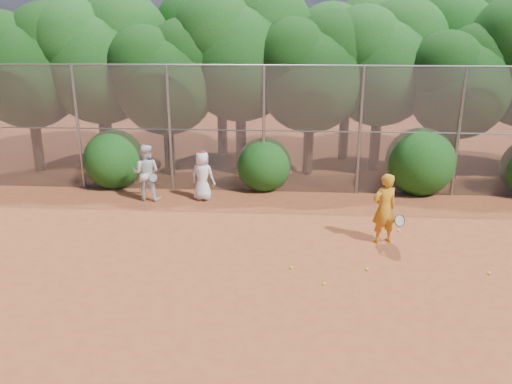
{
  "coord_description": "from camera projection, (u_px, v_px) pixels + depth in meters",
  "views": [
    {
      "loc": [
        -0.17,
        -9.49,
        5.0
      ],
      "look_at": [
        -1.0,
        2.5,
        1.1
      ],
      "focal_mm": 35.0,
      "sensor_mm": 36.0,
      "label": 1
    }
  ],
  "objects": [
    {
      "name": "tree_11",
      "position": [
        350.0,
        53.0,
        19.22
      ],
      "size": [
        4.64,
        4.03,
        6.35
      ],
      "color": "black",
      "rests_on": "ground"
    },
    {
      "name": "bush_0",
      "position": [
        114.0,
        157.0,
        16.6
      ],
      "size": [
        2.0,
        2.0,
        2.0
      ],
      "primitive_type": "sphere",
      "color": "#114110",
      "rests_on": "ground"
    },
    {
      "name": "tree_12",
      "position": [
        465.0,
        44.0,
        19.39
      ],
      "size": [
        5.02,
        4.37,
        6.88
      ],
      "color": "black",
      "rests_on": "ground"
    },
    {
      "name": "tree_9",
      "position": [
        98.0,
        48.0,
        20.01
      ],
      "size": [
        4.83,
        4.2,
        6.62
      ],
      "color": "black",
      "rests_on": "ground"
    },
    {
      "name": "tree_2",
      "position": [
        167.0,
        74.0,
        17.16
      ],
      "size": [
        3.99,
        3.47,
        5.47
      ],
      "color": "black",
      "rests_on": "ground"
    },
    {
      "name": "bush_2",
      "position": [
        420.0,
        159.0,
        15.92
      ],
      "size": [
        2.2,
        2.2,
        2.2
      ],
      "primitive_type": "sphere",
      "color": "#114110",
      "rests_on": "ground"
    },
    {
      "name": "tree_6",
      "position": [
        462.0,
        78.0,
        16.73
      ],
      "size": [
        3.86,
        3.36,
        5.29
      ],
      "color": "black",
      "rests_on": "ground"
    },
    {
      "name": "ground",
      "position": [
        295.0,
        279.0,
        10.54
      ],
      "size": [
        80.0,
        80.0,
        0.0
      ],
      "primitive_type": "plane",
      "color": "brown",
      "rests_on": "ground"
    },
    {
      "name": "bush_1",
      "position": [
        264.0,
        162.0,
        16.3
      ],
      "size": [
        1.8,
        1.8,
        1.8
      ],
      "primitive_type": "sphere",
      "color": "#114110",
      "rests_on": "ground"
    },
    {
      "name": "ball_4",
      "position": [
        292.0,
        268.0,
        10.96
      ],
      "size": [
        0.07,
        0.07,
        0.07
      ],
      "primitive_type": "sphere",
      "color": "#D3EF2B",
      "rests_on": "ground"
    },
    {
      "name": "tree_3",
      "position": [
        242.0,
        48.0,
        17.7
      ],
      "size": [
        4.89,
        4.26,
        6.7
      ],
      "color": "black",
      "rests_on": "ground"
    },
    {
      "name": "tree_0",
      "position": [
        28.0,
        62.0,
        17.57
      ],
      "size": [
        4.38,
        3.81,
        6.0
      ],
      "color": "black",
      "rests_on": "ground"
    },
    {
      "name": "fence_back",
      "position": [
        292.0,
        129.0,
        15.61
      ],
      "size": [
        20.05,
        0.09,
        4.03
      ],
      "color": "gray",
      "rests_on": "ground"
    },
    {
      "name": "tree_4",
      "position": [
        312.0,
        68.0,
        17.16
      ],
      "size": [
        4.19,
        3.64,
        5.73
      ],
      "color": "black",
      "rests_on": "ground"
    },
    {
      "name": "tree_10",
      "position": [
        222.0,
        40.0,
        19.78
      ],
      "size": [
        5.15,
        4.48,
        7.06
      ],
      "color": "black",
      "rests_on": "ground"
    },
    {
      "name": "player_teen",
      "position": [
        203.0,
        176.0,
        15.25
      ],
      "size": [
        0.85,
        0.67,
        1.56
      ],
      "rotation": [
        0.0,
        0.0,
        2.87
      ],
      "color": "white",
      "rests_on": "ground"
    },
    {
      "name": "tree_1",
      "position": [
        102.0,
        55.0,
        17.81
      ],
      "size": [
        4.64,
        4.03,
        6.35
      ],
      "color": "black",
      "rests_on": "ground"
    },
    {
      "name": "ball_3",
      "position": [
        489.0,
        273.0,
        10.71
      ],
      "size": [
        0.07,
        0.07,
        0.07
      ],
      "primitive_type": "sphere",
      "color": "#D3EF2B",
      "rests_on": "ground"
    },
    {
      "name": "player_yellow",
      "position": [
        384.0,
        209.0,
        12.11
      ],
      "size": [
        0.89,
        0.64,
        1.76
      ],
      "rotation": [
        0.0,
        0.0,
        3.52
      ],
      "color": "#C37F16",
      "rests_on": "ground"
    },
    {
      "name": "ball_2",
      "position": [
        324.0,
        284.0,
        10.25
      ],
      "size": [
        0.07,
        0.07,
        0.07
      ],
      "primitive_type": "sphere",
      "color": "#D3EF2B",
      "rests_on": "ground"
    },
    {
      "name": "player_white",
      "position": [
        146.0,
        173.0,
        15.22
      ],
      "size": [
        0.89,
        0.72,
        1.74
      ],
      "rotation": [
        0.0,
        0.0,
        3.11
      ],
      "color": "silver",
      "rests_on": "ground"
    },
    {
      "name": "tree_5",
      "position": [
        383.0,
        59.0,
        17.67
      ],
      "size": [
        4.51,
        3.92,
        6.17
      ],
      "color": "black",
      "rests_on": "ground"
    },
    {
      "name": "ball_1",
      "position": [
        399.0,
        231.0,
        12.99
      ],
      "size": [
        0.07,
        0.07,
        0.07
      ],
      "primitive_type": "sphere",
      "color": "#D3EF2B",
      "rests_on": "ground"
    },
    {
      "name": "ball_0",
      "position": [
        367.0,
        269.0,
        10.89
      ],
      "size": [
        0.07,
        0.07,
        0.07
      ],
      "primitive_type": "sphere",
      "color": "#D3EF2B",
      "rests_on": "ground"
    }
  ]
}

